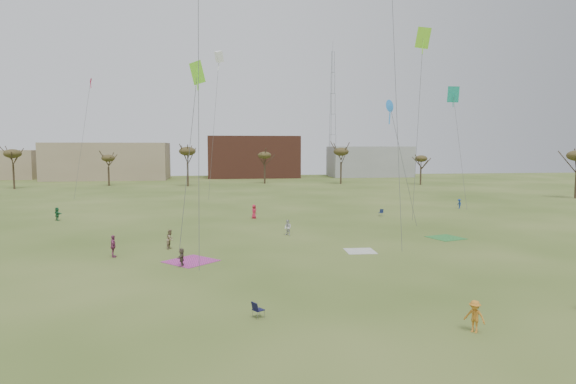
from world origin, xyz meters
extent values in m
plane|color=#374F18|center=(0.00, 0.00, 0.00)|extent=(260.00, 260.00, 0.00)
imported|color=#947D5E|center=(-9.41, 18.92, 0.85)|extent=(0.87, 0.99, 1.70)
imported|color=brown|center=(-7.97, 12.36, 0.69)|extent=(0.58, 1.32, 1.38)
imported|color=#BE7523|center=(6.91, -2.93, 0.78)|extent=(1.11, 1.14, 1.56)
imported|color=#973F6D|center=(-13.64, 16.16, 0.91)|extent=(0.57, 1.11, 1.81)
imported|color=silver|center=(1.69, 23.93, 0.78)|extent=(0.93, 0.96, 1.56)
imported|color=#22683C|center=(-24.53, 37.71, 0.80)|extent=(1.38, 1.39, 1.60)
imported|color=#BF203D|center=(-0.84, 36.03, 0.87)|extent=(0.92, 1.02, 1.75)
imported|color=navy|center=(29.33, 41.85, 0.69)|extent=(0.53, 0.90, 1.38)
cube|color=silver|center=(6.74, 15.58, 0.00)|extent=(2.58, 2.58, 0.03)
cube|color=#AD358C|center=(-7.37, 13.87, 0.00)|extent=(4.71, 4.71, 0.03)
cube|color=#2F8236|center=(16.82, 20.33, 0.00)|extent=(3.68, 3.68, 0.03)
cube|color=#121333|center=(-3.19, 0.54, 0.42)|extent=(0.69, 0.69, 0.04)
cube|color=#121333|center=(-3.39, 0.42, 0.65)|extent=(0.37, 0.49, 0.44)
cube|color=#16213D|center=(15.52, 35.94, 0.42)|extent=(0.71, 0.71, 0.04)
cube|color=#16213D|center=(15.68, 36.11, 0.65)|extent=(0.45, 0.44, 0.44)
cube|color=#79E528|center=(-6.67, 14.55, 14.56)|extent=(0.85, 0.85, 1.67)
cube|color=#79E528|center=(-6.67, 14.55, 13.97)|extent=(0.08, 0.08, 1.51)
cylinder|color=#4C4C51|center=(-7.44, 14.07, 7.73)|extent=(1.60, 1.02, 13.66)
cylinder|color=#4C4C51|center=(8.39, 12.14, 12.60)|extent=(0.64, 2.33, 23.41)
cylinder|color=#4C4C51|center=(-6.40, 8.83, 11.58)|extent=(0.20, 3.06, 21.37)
cone|color=blue|center=(11.10, 20.96, 12.78)|extent=(1.19, 0.09, 1.19)
cube|color=blue|center=(11.10, 20.96, 12.02)|extent=(0.08, 0.08, 1.94)
cylinder|color=#4C4C51|center=(12.88, 21.69, 6.84)|extent=(3.61, 1.49, 11.89)
cube|color=#7ED824|center=(16.24, 25.65, 20.26)|extent=(1.08, 1.08, 2.11)
cube|color=#7ED824|center=(16.24, 25.65, 19.52)|extent=(0.08, 0.08, 1.90)
cylinder|color=#4C4C51|center=(15.97, 25.85, 10.58)|extent=(0.60, 0.44, 19.36)
cone|color=#CF1646|center=(-24.42, 55.62, 19.06)|extent=(0.80, 0.06, 0.80)
cube|color=#CF1646|center=(-24.42, 55.62, 18.55)|extent=(0.08, 0.08, 1.32)
cylinder|color=#4C4C51|center=(-25.70, 54.61, 9.98)|extent=(2.61, 2.06, 18.16)
cube|color=#18907B|center=(25.60, 37.25, 15.77)|extent=(1.06, 1.06, 2.07)
cube|color=#18907B|center=(25.60, 37.25, 15.05)|extent=(0.08, 0.08, 1.87)
cylinder|color=#4C4C51|center=(25.86, 35.44, 8.34)|extent=(0.56, 3.66, 14.88)
cube|color=white|center=(-4.83, 51.60, 22.43)|extent=(0.93, 0.93, 1.59)
cube|color=white|center=(-4.83, 51.60, 21.50)|extent=(0.08, 0.08, 2.38)
cylinder|color=#4C4C51|center=(-5.76, 50.94, 11.66)|extent=(1.91, 1.38, 21.53)
cylinder|color=#3A2B1E|center=(-48.00, 86.00, 2.55)|extent=(0.40, 0.40, 5.10)
ellipsoid|color=#473D1E|center=(-48.00, 86.00, 7.48)|extent=(3.57, 3.57, 1.87)
cylinder|color=#3A2B1E|center=(-30.00, 92.00, 2.16)|extent=(0.40, 0.40, 4.32)
ellipsoid|color=#473D1E|center=(-30.00, 92.00, 6.34)|extent=(3.02, 3.02, 1.58)
cylinder|color=#3A2B1E|center=(-12.00, 88.00, 2.70)|extent=(0.40, 0.40, 5.40)
ellipsoid|color=#473D1E|center=(-12.00, 88.00, 7.92)|extent=(3.78, 3.78, 1.98)
cylinder|color=#3A2B1E|center=(6.00, 94.00, 2.34)|extent=(0.40, 0.40, 4.68)
ellipsoid|color=#473D1E|center=(6.00, 94.00, 6.86)|extent=(3.28, 3.28, 1.72)
cylinder|color=#3A2B1E|center=(24.00, 90.00, 2.64)|extent=(0.40, 0.40, 5.28)
ellipsoid|color=#473D1E|center=(24.00, 90.00, 7.74)|extent=(3.70, 3.70, 1.94)
cylinder|color=#3A2B1E|center=(42.00, 85.00, 2.10)|extent=(0.40, 0.40, 4.20)
ellipsoid|color=#473D1E|center=(42.00, 85.00, 6.16)|extent=(2.94, 2.94, 1.54)
cylinder|color=#3A2B1E|center=(56.00, 52.00, 2.52)|extent=(0.40, 0.40, 5.04)
cube|color=#937F60|center=(-35.00, 115.00, 5.00)|extent=(32.00, 14.00, 10.00)
cube|color=brown|center=(5.00, 120.00, 6.00)|extent=(26.00, 16.00, 12.00)
cube|color=gray|center=(40.00, 118.00, 4.50)|extent=(24.00, 12.00, 9.00)
cube|color=#937F60|center=(-65.00, 122.00, 4.00)|extent=(20.00, 12.00, 8.00)
cylinder|color=#9EA3A8|center=(30.90, 125.00, 19.00)|extent=(0.16, 0.16, 38.00)
cylinder|color=#9EA3A8|center=(29.55, 125.78, 19.00)|extent=(0.16, 0.16, 38.00)
cylinder|color=#9EA3A8|center=(29.55, 124.22, 19.00)|extent=(0.16, 0.16, 38.00)
cylinder|color=#9EA3A8|center=(30.00, 125.00, 39.50)|extent=(0.10, 0.10, 3.00)
camera|label=1|loc=(-5.18, -24.19, 8.88)|focal=30.49mm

